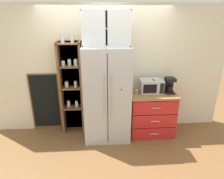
{
  "coord_description": "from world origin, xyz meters",
  "views": [
    {
      "loc": [
        -0.14,
        -3.48,
        2.31
      ],
      "look_at": [
        0.1,
        0.0,
        1.0
      ],
      "focal_mm": 31.43,
      "sensor_mm": 36.0,
      "label": 1
    }
  ],
  "objects_px": {
    "mug_sage": "(137,91)",
    "bottle_amber": "(153,88)",
    "microwave": "(151,86)",
    "chalkboard_menu": "(46,102)",
    "refrigerator": "(107,94)",
    "coffee_maker": "(170,85)",
    "bottle_clear": "(152,87)"
  },
  "relations": [
    {
      "from": "coffee_maker",
      "to": "chalkboard_menu",
      "type": "relative_size",
      "value": 0.25
    },
    {
      "from": "refrigerator",
      "to": "mug_sage",
      "type": "xyz_separation_m",
      "value": [
        0.59,
        0.05,
        0.02
      ]
    },
    {
      "from": "bottle_amber",
      "to": "bottle_clear",
      "type": "bearing_deg",
      "value": 90.0
    },
    {
      "from": "mug_sage",
      "to": "bottle_clear",
      "type": "xyz_separation_m",
      "value": [
        0.32,
        0.04,
        0.08
      ]
    },
    {
      "from": "mug_sage",
      "to": "bottle_amber",
      "type": "relative_size",
      "value": 0.43
    },
    {
      "from": "refrigerator",
      "to": "mug_sage",
      "type": "relative_size",
      "value": 15.5
    },
    {
      "from": "coffee_maker",
      "to": "mug_sage",
      "type": "height_order",
      "value": "coffee_maker"
    },
    {
      "from": "coffee_maker",
      "to": "mug_sage",
      "type": "relative_size",
      "value": 2.64
    },
    {
      "from": "bottle_amber",
      "to": "bottle_clear",
      "type": "relative_size",
      "value": 1.02
    },
    {
      "from": "microwave",
      "to": "refrigerator",
      "type": "bearing_deg",
      "value": -173.56
    },
    {
      "from": "mug_sage",
      "to": "bottle_clear",
      "type": "bearing_deg",
      "value": 7.96
    },
    {
      "from": "coffee_maker",
      "to": "mug_sage",
      "type": "bearing_deg",
      "value": -179.33
    },
    {
      "from": "refrigerator",
      "to": "coffee_maker",
      "type": "bearing_deg",
      "value": 2.65
    },
    {
      "from": "bottle_clear",
      "to": "microwave",
      "type": "bearing_deg",
      "value": 170.15
    },
    {
      "from": "microwave",
      "to": "chalkboard_menu",
      "type": "relative_size",
      "value": 0.35
    },
    {
      "from": "refrigerator",
      "to": "bottle_clear",
      "type": "height_order",
      "value": "refrigerator"
    },
    {
      "from": "bottle_clear",
      "to": "coffee_maker",
      "type": "bearing_deg",
      "value": -6.47
    },
    {
      "from": "refrigerator",
      "to": "bottle_amber",
      "type": "bearing_deg",
      "value": 1.15
    },
    {
      "from": "microwave",
      "to": "coffee_maker",
      "type": "bearing_deg",
      "value": -6.74
    },
    {
      "from": "coffee_maker",
      "to": "microwave",
      "type": "bearing_deg",
      "value": 173.26
    },
    {
      "from": "refrigerator",
      "to": "microwave",
      "type": "relative_size",
      "value": 4.14
    },
    {
      "from": "microwave",
      "to": "bottle_amber",
      "type": "distance_m",
      "value": 0.09
    },
    {
      "from": "refrigerator",
      "to": "coffee_maker",
      "type": "xyz_separation_m",
      "value": [
        1.23,
        0.06,
        0.14
      ]
    },
    {
      "from": "refrigerator",
      "to": "chalkboard_menu",
      "type": "height_order",
      "value": "refrigerator"
    },
    {
      "from": "refrigerator",
      "to": "coffee_maker",
      "type": "relative_size",
      "value": 5.88
    },
    {
      "from": "coffee_maker",
      "to": "chalkboard_menu",
      "type": "xyz_separation_m",
      "value": [
        -2.5,
        0.27,
        -0.42
      ]
    },
    {
      "from": "coffee_maker",
      "to": "mug_sage",
      "type": "distance_m",
      "value": 0.66
    },
    {
      "from": "mug_sage",
      "to": "chalkboard_menu",
      "type": "relative_size",
      "value": 0.09
    },
    {
      "from": "bottle_clear",
      "to": "bottle_amber",
      "type": "bearing_deg",
      "value": -90.0
    },
    {
      "from": "refrigerator",
      "to": "chalkboard_menu",
      "type": "xyz_separation_m",
      "value": [
        -1.26,
        0.32,
        -0.28
      ]
    },
    {
      "from": "microwave",
      "to": "chalkboard_menu",
      "type": "xyz_separation_m",
      "value": [
        -2.14,
        0.23,
        -0.39
      ]
    },
    {
      "from": "refrigerator",
      "to": "mug_sage",
      "type": "bearing_deg",
      "value": 4.82
    }
  ]
}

